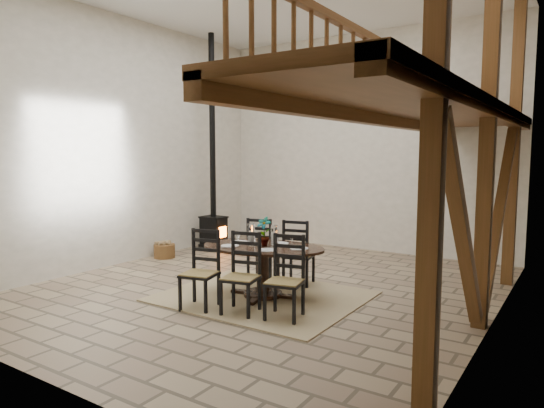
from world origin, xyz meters
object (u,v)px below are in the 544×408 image
Objects in this scene: wood_stove at (213,200)px; log_basket at (164,250)px; log_stack at (167,249)px; dining_table at (260,271)px.

wood_stove reaches higher than log_basket.
log_basket is 0.17m from log_stack.
log_basket is (-3.44, 1.32, -0.28)m from dining_table.
log_basket is (-0.18, -1.44, -0.99)m from wood_stove.
log_stack is (-0.08, 0.14, -0.01)m from log_basket.
log_stack is (-3.51, 1.46, -0.29)m from dining_table.
dining_table reaches higher than log_stack.
wood_stove reaches higher than log_stack.
dining_table is 3.69m from log_basket.
dining_table is at bearing -20.99° from log_basket.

